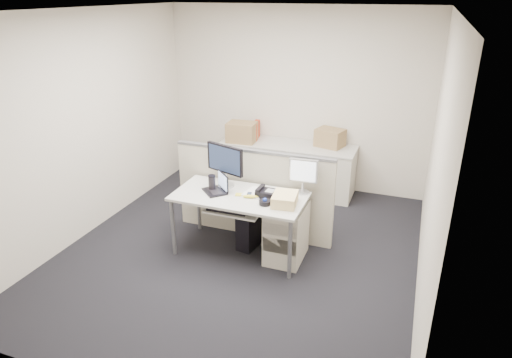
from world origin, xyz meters
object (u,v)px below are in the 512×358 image
at_px(desk, 240,200).
at_px(laptop, 214,183).
at_px(desk_phone, 267,193).
at_px(monitor_main, 225,166).

xyz_separation_m(desk, laptop, (-0.30, -0.02, 0.17)).
relative_size(desk, laptop, 5.22).
bearing_deg(laptop, desk_phone, 53.37).
bearing_deg(desk, desk_phone, 14.93).
distance_m(desk, monitor_main, 0.45).
distance_m(monitor_main, laptop, 0.25).
bearing_deg(desk_phone, laptop, -168.10).
relative_size(monitor_main, laptop, 1.78).
bearing_deg(desk_phone, monitor_main, 172.13).
bearing_deg(desk, laptop, -176.19).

